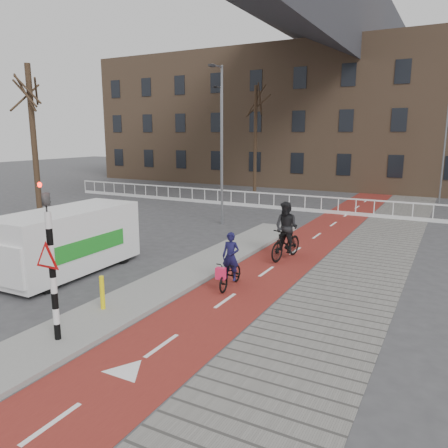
% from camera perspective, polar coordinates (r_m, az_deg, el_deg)
% --- Properties ---
extents(ground, '(120.00, 120.00, 0.00)m').
position_cam_1_polar(ground, '(11.66, -11.27, -11.76)').
color(ground, '#38383A').
rests_on(ground, ground).
extents(bike_lane, '(2.50, 60.00, 0.01)m').
position_cam_1_polar(bike_lane, '(19.53, 11.20, -2.12)').
color(bike_lane, maroon).
rests_on(bike_lane, ground).
extents(sidewalk, '(3.00, 60.00, 0.01)m').
position_cam_1_polar(sidewalk, '(18.95, 19.33, -3.00)').
color(sidewalk, slate).
rests_on(sidewalk, ground).
extents(curb_island, '(1.80, 16.00, 0.12)m').
position_cam_1_polar(curb_island, '(15.07, -3.71, -5.85)').
color(curb_island, gray).
rests_on(curb_island, ground).
extents(traffic_signal, '(0.80, 0.80, 3.68)m').
position_cam_1_polar(traffic_signal, '(10.06, -21.71, -4.18)').
color(traffic_signal, black).
rests_on(traffic_signal, curb_island).
extents(bollard, '(0.12, 0.12, 0.89)m').
position_cam_1_polar(bollard, '(11.87, -15.62, -8.62)').
color(bollard, yellow).
rests_on(bollard, curb_island).
extents(cyclist_near, '(0.70, 1.65, 1.71)m').
position_cam_1_polar(cyclist_near, '(13.26, 0.86, -5.94)').
color(cyclist_near, black).
rests_on(cyclist_near, bike_lane).
extents(cyclist_far, '(1.04, 2.09, 2.15)m').
position_cam_1_polar(cyclist_far, '(16.32, 8.12, -1.52)').
color(cyclist_far, black).
rests_on(cyclist_far, bike_lane).
extents(van, '(2.13, 5.06, 2.15)m').
position_cam_1_polar(van, '(15.42, -19.73, -1.98)').
color(van, silver).
rests_on(van, ground).
extents(railing, '(28.00, 0.10, 0.99)m').
position_cam_1_polar(railing, '(28.20, 2.74, 2.94)').
color(railing, silver).
rests_on(railing, ground).
extents(townhouse_row, '(46.00, 10.00, 15.90)m').
position_cam_1_polar(townhouse_row, '(41.53, 14.73, 15.78)').
color(townhouse_row, '#7F6047').
rests_on(townhouse_row, ground).
extents(tree_left, '(0.29, 0.29, 7.95)m').
position_cam_1_polar(tree_left, '(24.15, -23.53, 9.27)').
color(tree_left, black).
rests_on(tree_left, ground).
extents(tree_mid, '(0.26, 0.26, 8.18)m').
position_cam_1_polar(tree_mid, '(34.36, 4.10, 10.83)').
color(tree_mid, black).
rests_on(tree_mid, ground).
extents(streetlight_near, '(0.12, 0.12, 7.84)m').
position_cam_1_polar(streetlight_near, '(22.16, -0.27, 9.96)').
color(streetlight_near, slate).
rests_on(streetlight_near, ground).
extents(streetlight_left, '(0.12, 0.12, 8.18)m').
position_cam_1_polar(streetlight_left, '(35.00, -0.40, 10.87)').
color(streetlight_left, slate).
rests_on(streetlight_left, ground).
extents(streetlight_right, '(0.12, 0.12, 8.65)m').
position_cam_1_polar(streetlight_right, '(32.86, 26.95, 9.98)').
color(streetlight_right, slate).
rests_on(streetlight_right, ground).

